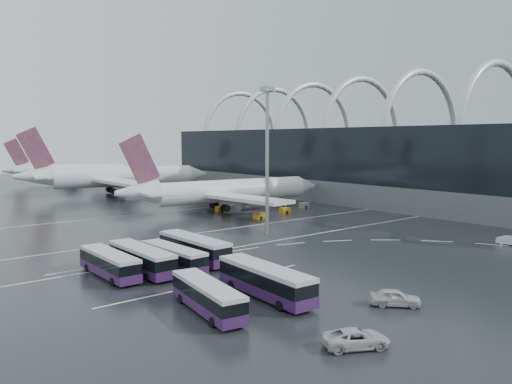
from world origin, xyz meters
TOP-DOWN VIEW (x-y plane):
  - ground at (0.00, 0.00)m, footprint 420.00×420.00m
  - terminal at (61.56, 19.84)m, footprint 42.00×160.00m
  - lane_marking_near at (0.00, -2.00)m, footprint 120.00×0.25m
  - lane_marking_mid at (0.00, 12.00)m, footprint 120.00×0.25m
  - lane_marking_far at (0.00, 40.00)m, footprint 120.00×0.25m
  - bus_bay_line_south at (-24.00, -16.00)m, footprint 28.00×0.25m
  - bus_bay_line_north at (-24.00, 0.00)m, footprint 28.00×0.25m
  - airliner_main at (12.51, 32.51)m, footprint 53.95×47.03m
  - airliner_gate_b at (7.64, 84.10)m, footprint 59.50×52.81m
  - airliner_gate_c at (10.44, 135.22)m, footprint 48.82×44.33m
  - bus_row_near_a at (-31.78, -5.65)m, footprint 3.06×12.52m
  - bus_row_near_b at (-27.82, -6.39)m, footprint 3.25×13.33m
  - bus_row_near_c at (-23.80, -7.47)m, footprint 3.30×12.26m
  - bus_row_near_d at (-19.34, -5.42)m, footprint 3.51×13.95m
  - bus_row_far_a at (-29.43, -24.06)m, footprint 4.49×12.29m
  - bus_row_far_c at (-21.99, -24.02)m, footprint 3.94×13.96m
  - van_curve_a at (-24.68, -38.76)m, footprint 6.10×4.89m
  - van_curve_b at (-13.50, -34.58)m, footprint 5.00×5.12m
  - van_curve_c at (25.92, -28.63)m, footprint 2.61×4.62m
  - floodlight_mast at (1.88, 3.82)m, footprint 2.01×2.01m
  - gse_cart_belly_a at (21.12, 20.12)m, footprint 2.44×1.44m
  - gse_cart_belly_b at (28.81, 29.90)m, footprint 2.26×1.34m
  - gse_cart_belly_c at (11.55, 17.85)m, footprint 2.40×1.42m
  - gse_cart_belly_d at (31.06, 23.98)m, footprint 2.42×1.43m
  - gse_cart_belly_e at (11.25, 31.90)m, footprint 2.39×1.41m

SIDE VIEW (x-z plane):
  - ground at x=0.00m, z-range 0.00..0.00m
  - lane_marking_near at x=0.00m, z-range 0.00..0.01m
  - lane_marking_mid at x=0.00m, z-range 0.00..0.01m
  - lane_marking_far at x=0.00m, z-range 0.00..0.01m
  - bus_bay_line_south at x=-24.00m, z-range 0.00..0.01m
  - bus_bay_line_north at x=-24.00m, z-range 0.00..0.01m
  - gse_cart_belly_b at x=28.81m, z-range 0.00..1.23m
  - gse_cart_belly_e at x=11.25m, z-range 0.00..1.30m
  - gse_cart_belly_c at x=11.55m, z-range 0.00..1.31m
  - gse_cart_belly_d at x=31.06m, z-range 0.00..1.32m
  - gse_cart_belly_a at x=21.12m, z-range 0.00..1.33m
  - van_curve_c at x=25.92m, z-range 0.00..1.44m
  - van_curve_a at x=-24.68m, z-range 0.00..1.54m
  - van_curve_b at x=-13.50m, z-range 0.00..1.74m
  - bus_row_far_a at x=-29.43m, z-range 0.15..3.11m
  - bus_row_near_c at x=-23.80m, z-range 0.15..3.14m
  - bus_row_near_a at x=-31.78m, z-range 0.15..3.23m
  - bus_row_near_b at x=-27.82m, z-range 0.16..3.44m
  - bus_row_far_c at x=-21.99m, z-range 0.17..3.57m
  - bus_row_near_d at x=-19.34m, z-range 0.17..3.59m
  - airliner_gate_c at x=10.44m, z-range -4.38..13.15m
  - airliner_main at x=12.51m, z-range -4.56..13.70m
  - airliner_gate_b at x=7.64m, z-range -5.17..15.53m
  - terminal at x=61.56m, z-range -6.58..28.32m
  - floodlight_mast at x=1.88m, z-range 3.37..29.54m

